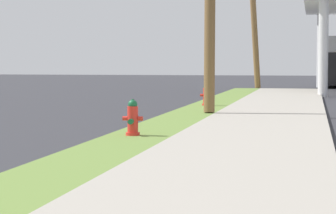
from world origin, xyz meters
TOP-DOWN VIEW (x-y plane):
  - fire_hydrant_second at (0.58, 13.69)m, footprint 0.42×0.38m
  - fire_hydrant_third at (0.65, 24.04)m, footprint 0.42×0.37m
  - utility_pole_background at (0.97, 40.14)m, footprint 1.39×0.88m

SIDE VIEW (x-z plane):
  - fire_hydrant_second at x=0.58m, z-range 0.07..0.82m
  - fire_hydrant_third at x=0.65m, z-range 0.07..0.82m
  - utility_pole_background at x=0.97m, z-range 0.20..8.92m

